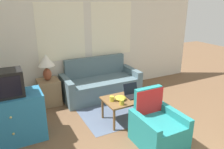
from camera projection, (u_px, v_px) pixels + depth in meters
The scene contains 13 objects.
wall_back at pixel (91, 40), 5.34m from camera, with size 6.14×0.06×2.60m.
rug at pixel (111, 106), 4.83m from camera, with size 1.52×1.81×0.01m.
couch at pixel (100, 85), 5.33m from camera, with size 1.84×0.82×0.91m.
armchair at pixel (157, 128), 3.55m from camera, with size 0.70×0.75×0.88m.
tv_dresser at pixel (11, 119), 3.55m from camera, with size 1.03×0.56×0.82m.
television at pixel (5, 84), 3.35m from camera, with size 0.52×0.38×0.41m.
side_table at pixel (49, 92), 4.88m from camera, with size 0.46×0.46×0.57m.
table_lamp at pixel (46, 63), 4.66m from camera, with size 0.35×0.35×0.58m.
coffee_table at pixel (125, 101), 4.19m from camera, with size 0.84×0.59×0.46m.
laptop at pixel (133, 93), 4.27m from camera, with size 0.30×0.28×0.23m.
cup_navy at pixel (122, 102), 3.91m from camera, with size 0.08×0.08×0.10m.
cup_yellow at pixel (112, 99), 4.05m from camera, with size 0.08×0.08×0.10m.
snack_bowl at pixel (120, 98), 4.10m from camera, with size 0.22×0.22×0.07m.
Camera 1 is at (-1.97, -0.82, 2.25)m, focal length 35.00 mm.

